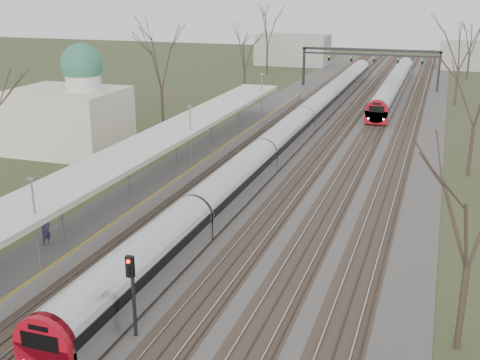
# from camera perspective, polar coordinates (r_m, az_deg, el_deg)

# --- Properties ---
(track_bed) EXTENTS (24.00, 160.00, 0.22)m
(track_bed) POSITION_cam_1_polar(r_m,az_deg,el_deg) (67.29, 8.81, 4.72)
(track_bed) COLOR #474442
(track_bed) RESTS_ON ground
(platform) EXTENTS (3.50, 69.00, 1.00)m
(platform) POSITION_cam_1_polar(r_m,az_deg,el_deg) (53.39, -4.48, 1.92)
(platform) COLOR #9E9B93
(platform) RESTS_ON ground
(canopy) EXTENTS (4.10, 50.00, 3.11)m
(canopy) POSITION_cam_1_polar(r_m,az_deg,el_deg) (48.55, -6.66, 4.41)
(canopy) COLOR slate
(canopy) RESTS_ON platform
(dome_building) EXTENTS (10.00, 8.00, 10.30)m
(dome_building) POSITION_cam_1_polar(r_m,az_deg,el_deg) (59.08, -15.81, 6.07)
(dome_building) COLOR beige
(dome_building) RESTS_ON ground
(signal_gantry) EXTENTS (21.00, 0.59, 6.08)m
(signal_gantry) POSITION_cam_1_polar(r_m,az_deg,el_deg) (95.81, 12.24, 11.36)
(signal_gantry) COLOR black
(signal_gantry) RESTS_ON ground
(tree_west_far) EXTENTS (5.50, 5.50, 11.33)m
(tree_west_far) POSITION_cam_1_polar(r_m,az_deg,el_deg) (64.61, -7.56, 11.41)
(tree_west_far) COLOR #2D231C
(tree_west_far) RESTS_ON ground
(tree_east_near) EXTENTS (4.50, 4.50, 9.27)m
(tree_east_near) POSITION_cam_1_polar(r_m,az_deg,el_deg) (26.14, 21.34, -2.56)
(tree_east_near) COLOR #2D231C
(tree_east_near) RESTS_ON ground
(tree_east_far) EXTENTS (5.00, 5.00, 10.30)m
(tree_east_far) POSITION_cam_1_polar(r_m,az_deg,el_deg) (52.30, 21.65, 8.00)
(tree_east_far) COLOR #2D231C
(tree_east_far) RESTS_ON ground
(train_near) EXTENTS (2.62, 90.21, 3.05)m
(train_near) POSITION_cam_1_polar(r_m,az_deg,el_deg) (64.52, 5.94, 5.56)
(train_near) COLOR #B8BBC3
(train_near) RESTS_ON ground
(train_far) EXTENTS (2.62, 45.21, 3.05)m
(train_far) POSITION_cam_1_polar(r_m,az_deg,el_deg) (91.50, 14.39, 8.74)
(train_far) COLOR #B8BBC3
(train_far) RESTS_ON ground
(passenger) EXTENTS (0.59, 0.73, 1.74)m
(passenger) POSITION_cam_1_polar(r_m,az_deg,el_deg) (36.06, -17.94, -4.62)
(passenger) COLOR #362A52
(passenger) RESTS_ON platform
(signal_post) EXTENTS (0.35, 0.45, 4.10)m
(signal_post) POSITION_cam_1_polar(r_m,az_deg,el_deg) (27.10, -10.20, -9.68)
(signal_post) COLOR black
(signal_post) RESTS_ON ground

